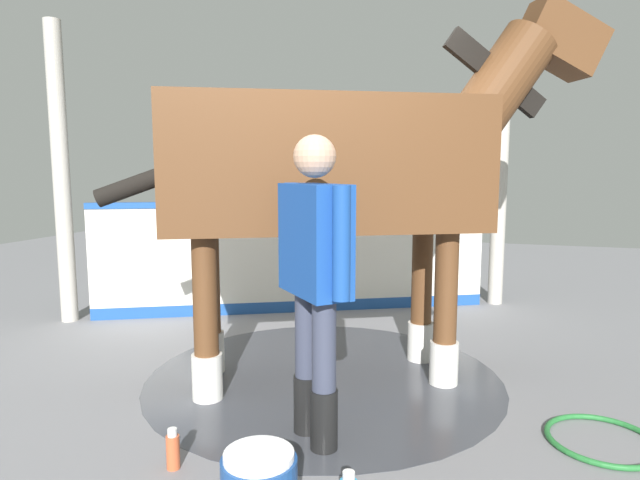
# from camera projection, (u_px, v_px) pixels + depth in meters

# --- Properties ---
(ground_plane) EXTENTS (16.00, 16.00, 0.02)m
(ground_plane) POSITION_uv_depth(u_px,v_px,m) (282.00, 376.00, 3.95)
(ground_plane) COLOR gray
(wet_patch) EXTENTS (2.55, 2.55, 0.00)m
(wet_patch) POSITION_uv_depth(u_px,v_px,m) (324.00, 377.00, 3.90)
(wet_patch) COLOR #42444C
(wet_patch) RESTS_ON ground
(barrier_wall) EXTENTS (3.76, 1.89, 1.18)m
(barrier_wall) POSITION_uv_depth(u_px,v_px,m) (295.00, 261.00, 5.64)
(barrier_wall) COLOR silver
(barrier_wall) RESTS_ON ground
(roof_post_near) EXTENTS (0.16, 0.16, 2.90)m
(roof_post_near) POSITION_uv_depth(u_px,v_px,m) (500.00, 175.00, 5.89)
(roof_post_near) COLOR #B7B2A8
(roof_post_near) RESTS_ON ground
(roof_post_far) EXTENTS (0.16, 0.16, 2.90)m
(roof_post_far) POSITION_uv_depth(u_px,v_px,m) (61.00, 175.00, 5.19)
(roof_post_far) COLOR #B7B2A8
(roof_post_far) RESTS_ON ground
(horse) EXTENTS (3.30, 1.89, 2.71)m
(horse) POSITION_uv_depth(u_px,v_px,m) (343.00, 169.00, 3.73)
(horse) COLOR brown
(horse) RESTS_ON ground
(handler) EXTENTS (0.49, 0.52, 1.68)m
(handler) POSITION_uv_depth(u_px,v_px,m) (315.00, 269.00, 2.87)
(handler) COLOR black
(handler) RESTS_ON ground
(bottle_spray) EXTENTS (0.07, 0.07, 0.21)m
(bottle_spray) POSITION_uv_depth(u_px,v_px,m) (173.00, 450.00, 2.70)
(bottle_spray) COLOR #CC5933
(bottle_spray) RESTS_ON ground
(hose_coil) EXTENTS (0.60, 0.60, 0.03)m
(hose_coil) POSITION_uv_depth(u_px,v_px,m) (603.00, 440.00, 2.96)
(hose_coil) COLOR #267233
(hose_coil) RESTS_ON ground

